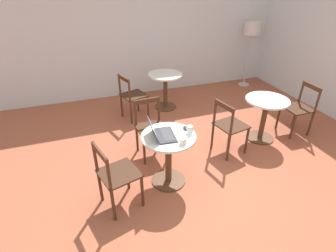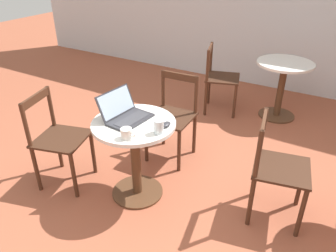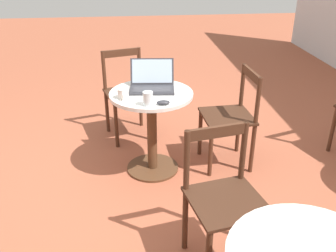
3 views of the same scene
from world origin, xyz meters
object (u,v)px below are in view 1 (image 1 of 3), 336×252
Objects in this scene: mouse at (186,128)px; laptop at (161,133)px; cafe_table_mid at (265,111)px; chair_near_left at (116,176)px; cafe_table_near at (168,150)px; mug at (183,141)px; drinking_glass at (190,130)px; chair_far_left at (132,96)px; chair_mid_right at (299,109)px; cafe_table_far at (165,84)px; chair_mid_left at (229,127)px; chair_near_back at (151,128)px; floor_lamp at (252,31)px.

laptop is at bearing -170.25° from mouse.
cafe_table_mid is 2.61m from chair_near_left.
mug reaches higher than cafe_table_near.
drinking_glass is (0.35, -0.05, 0.01)m from laptop.
chair_near_left reaches higher than mouse.
cafe_table_near is 6.78× the size of drinking_glass.
laptop is (-1.90, -0.48, 0.26)m from cafe_table_mid.
chair_far_left is 1.89m from mouse.
chair_mid_right is at bearing 12.03° from chair_near_left.
mouse is (-0.43, -2.08, 0.23)m from cafe_table_far.
chair_mid_right is at bearing 5.61° from chair_mid_left.
laptop is at bearing -91.09° from chair_far_left.
chair_mid_right is (2.51, 0.49, -0.06)m from cafe_table_near.
chair_near_left is at bearing 178.20° from mug.
chair_near_left and chair_mid_right have the same top height.
chair_near_back is 1.11m from chair_near_left.
mouse is (0.29, -0.62, 0.29)m from chair_near_back.
chair_near_back is 0.74m from mouse.
chair_near_back and chair_near_left have the same top height.
cafe_table_near is at bearing 170.96° from drinking_glass.
mug is (0.14, -0.91, 0.31)m from chair_near_back.
chair_mid_left reaches higher than drinking_glass.
chair_mid_left is (-1.43, -0.14, 0.00)m from chair_mid_right.
chair_mid_right is (2.54, -0.20, 0.00)m from chair_near_back.
cafe_table_mid is 0.69m from chair_mid_right.
floor_lamp is 3.86× the size of laptop.
chair_near_back is 3.71m from floor_lamp.
laptop reaches higher than drinking_glass.
cafe_table_far is 0.84× the size of chair_near_left.
cafe_table_near is 0.73m from chair_near_left.
chair_near_left is 7.20× the size of mug.
chair_far_left is at bearing 91.45° from cafe_table_near.
laptop reaches higher than cafe_table_mid.
laptop is (-1.16, -0.33, 0.32)m from chair_mid_left.
mouse is (-1.56, -0.42, 0.23)m from cafe_table_mid.
laptop is (-3.04, -2.70, -0.52)m from floor_lamp.
cafe_table_mid is 0.84× the size of chair_far_left.
drinking_glass is (-0.81, -0.39, 0.32)m from chair_mid_left.
floor_lamp is at bearing 45.86° from mug.
cafe_table_far is 1.63m from chair_near_back.
chair_near_back is at bearing 174.01° from cafe_table_mid.
cafe_table_mid and cafe_table_far have the same top height.
chair_near_back is 2.55m from chair_mid_right.
cafe_table_near is 0.84× the size of chair_mid_right.
cafe_table_mid is at bearing -37.31° from chair_far_left.
cafe_table_far is at bearing 78.38° from mouse.
chair_near_back is 7.20× the size of mug.
chair_mid_left is at bearing 18.43° from mouse.
chair_mid_right is (1.82, -1.66, -0.06)m from cafe_table_far.
cafe_table_far is 2.72m from chair_near_left.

